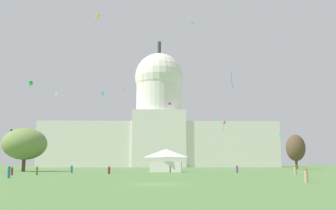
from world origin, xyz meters
TOP-DOWN VIEW (x-y plane):
  - ground_plane at (0.00, 0.00)m, footprint 800.00×800.00m
  - capitol_building at (0.87, 161.67)m, footprint 117.77×27.89m
  - event_tent at (1.99, 50.65)m, footprint 7.77×5.14m
  - tree_west_far at (-32.25, 57.33)m, footprint 13.14×12.87m
  - tree_east_mid at (46.97, 93.01)m, footprint 7.89×7.65m
  - person_olive_near_tree_west at (-20.20, 28.15)m, footprint 0.43×0.43m
  - person_tan_front_right at (15.47, 2.21)m, footprint 0.54×0.54m
  - person_purple_mid_center at (16.57, 43.04)m, footprint 0.59×0.59m
  - person_tan_front_center at (23.59, 28.37)m, footprint 0.65×0.65m
  - person_olive_aisle_center at (2.71, 44.64)m, footprint 0.34×0.34m
  - person_teal_near_tree_east at (-17.96, 44.55)m, footprint 0.61×0.61m
  - person_maroon_mid_right at (-9.07, 35.69)m, footprint 0.63×0.63m
  - person_teal_near_tent at (-20.12, 15.52)m, footprint 0.54×0.54m
  - person_maroon_lawn_far_right at (-24.07, 27.52)m, footprint 0.48×0.48m
  - kite_lime_low at (36.93, 139.48)m, footprint 1.85×0.82m
  - kite_orange_mid at (-13.87, 113.55)m, footprint 0.75×1.68m
  - kite_black_low at (-37.62, 62.60)m, footprint 0.64×0.29m
  - kite_red_low at (17.55, 90.42)m, footprint 0.51×0.84m
  - kite_gold_mid at (-5.38, 102.69)m, footprint 0.49×0.92m
  - kite_blue_mid at (17.48, 50.91)m, footprint 0.43×0.57m
  - kite_green_mid at (-37.21, 74.26)m, footprint 1.28×1.30m
  - kite_white_mid at (-29.06, 72.94)m, footprint 0.87×0.83m
  - kite_pink_low at (20.96, 82.91)m, footprint 0.99×1.03m
  - kite_violet_mid at (5.52, 138.74)m, footprint 1.41×1.41m
  - kite_yellow_high at (-20.10, 85.18)m, footprint 1.26×1.29m
  - kite_turquoise_mid at (-20.88, 108.47)m, footprint 0.84×0.47m
  - kite_cyan_low at (37.95, 80.78)m, footprint 0.42×1.18m
  - kite_lime_high at (11.47, 85.58)m, footprint 1.42×1.09m
  - kite_orange_high at (27.45, 123.02)m, footprint 0.34×0.77m

SIDE VIEW (x-z plane):
  - ground_plane at x=0.00m, z-range 0.00..0.00m
  - person_maroon_lawn_far_right at x=-24.07m, z-range -0.06..1.40m
  - person_tan_front_right at x=15.47m, z-range -0.07..1.42m
  - person_maroon_mid_right at x=-9.07m, z-range -0.08..1.47m
  - person_tan_front_center at x=23.59m, z-range -0.08..1.49m
  - person_olive_near_tree_west at x=-20.20m, z-range -0.07..1.52m
  - person_teal_near_tree_east at x=-17.96m, z-range -0.08..1.57m
  - person_olive_aisle_center at x=2.71m, z-range -0.06..1.59m
  - person_purple_mid_center at x=16.57m, z-range -0.08..1.61m
  - person_teal_near_tent at x=-20.12m, z-range -0.07..1.68m
  - event_tent at x=1.99m, z-range 0.02..5.21m
  - tree_west_far at x=-32.25m, z-range 1.38..11.87m
  - tree_east_mid at x=46.97m, z-range 1.29..12.91m
  - kite_black_low at x=-37.62m, z-range 7.88..11.45m
  - kite_cyan_low at x=37.95m, z-range 9.02..11.75m
  - kite_lime_low at x=36.93m, z-range 10.01..12.29m
  - kite_pink_low at x=20.96m, z-range 13.13..16.14m
  - kite_red_low at x=17.55m, z-range 15.64..18.65m
  - capitol_building at x=0.87m, z-range -13.84..52.15m
  - kite_white_mid at x=-29.06m, z-range 20.62..22.86m
  - kite_blue_mid at x=17.48m, z-range 20.06..23.98m
  - kite_green_mid at x=-37.21m, z-range 24.03..26.41m
  - kite_turquoise_mid at x=-20.88m, z-range 26.34..29.73m
  - kite_violet_mid at x=5.52m, z-range 27.00..31.16m
  - kite_orange_mid at x=-13.87m, z-range 30.70..30.87m
  - kite_gold_mid at x=-5.38m, z-range 31.39..35.78m
  - kite_lime_high at x=11.47m, z-range 48.03..48.21m
  - kite_orange_high at x=27.45m, z-range 47.33..50.10m
  - kite_yellow_high at x=-20.10m, z-range 49.48..50.79m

